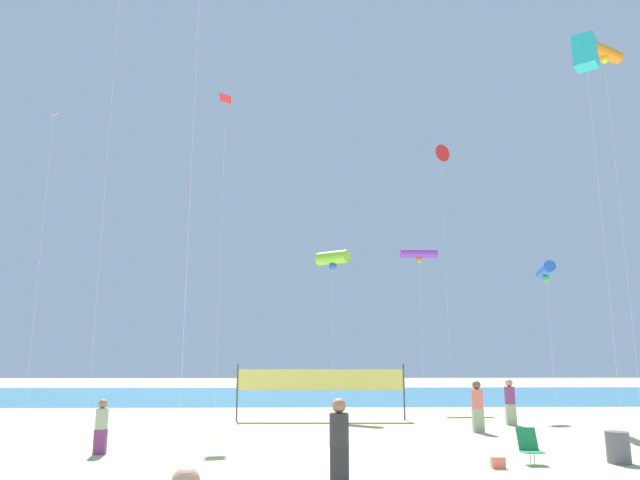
# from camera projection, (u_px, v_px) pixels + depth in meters

# --- Properties ---
(ground_plane) EXTENTS (120.00, 120.00, 0.00)m
(ground_plane) POSITION_uv_depth(u_px,v_px,m) (312.00, 474.00, 13.76)
(ground_plane) COLOR #D1BC89
(ocean_band) EXTENTS (120.00, 20.00, 0.01)m
(ocean_band) POSITION_uv_depth(u_px,v_px,m) (308.00, 395.00, 41.24)
(ocean_band) COLOR teal
(ocean_band) RESTS_ON ground
(beachgoer_plum_shirt) EXTENTS (0.42, 0.42, 1.83)m
(beachgoer_plum_shirt) POSITION_uv_depth(u_px,v_px,m) (510.00, 400.00, 23.67)
(beachgoer_plum_shirt) COLOR #99B28C
(beachgoer_plum_shirt) RESTS_ON ground
(beachgoer_sage_shirt) EXTENTS (0.35, 0.35, 1.54)m
(beachgoer_sage_shirt) POSITION_uv_depth(u_px,v_px,m) (101.00, 425.00, 16.66)
(beachgoer_sage_shirt) COLOR #7A3872
(beachgoer_sage_shirt) RESTS_ON ground
(beachgoer_coral_shirt) EXTENTS (0.43, 0.43, 1.86)m
(beachgoer_coral_shirt) POSITION_uv_depth(u_px,v_px,m) (477.00, 405.00, 21.44)
(beachgoer_coral_shirt) COLOR #99B28C
(beachgoer_coral_shirt) RESTS_ON ground
(beachgoer_charcoal_shirt) EXTENTS (0.42, 0.42, 1.86)m
(beachgoer_charcoal_shirt) POSITION_uv_depth(u_px,v_px,m) (339.00, 439.00, 12.55)
(beachgoer_charcoal_shirt) COLOR #2D2D33
(beachgoer_charcoal_shirt) RESTS_ON ground
(folding_beach_chair) EXTENTS (0.52, 0.65, 0.89)m
(folding_beach_chair) POSITION_uv_depth(u_px,v_px,m) (529.00, 445.00, 15.21)
(folding_beach_chair) COLOR #1E8C4C
(folding_beach_chair) RESTS_ON ground
(trash_barrel) EXTENTS (0.60, 0.60, 0.80)m
(trash_barrel) POSITION_uv_depth(u_px,v_px,m) (618.00, 447.00, 15.22)
(trash_barrel) COLOR #595960
(trash_barrel) RESTS_ON ground
(volleyball_net) EXTENTS (7.47, 0.27, 2.40)m
(volleyball_net) POSITION_uv_depth(u_px,v_px,m) (321.00, 382.00, 25.57)
(volleyball_net) COLOR #4C4C51
(volleyball_net) RESTS_ON ground
(beach_handbag) EXTENTS (0.34, 0.17, 0.28)m
(beach_handbag) POSITION_uv_depth(u_px,v_px,m) (498.00, 463.00, 14.49)
(beach_handbag) COLOR #EA7260
(beach_handbag) RESTS_ON ground
(kite_cyan_box) EXTENTS (1.16, 1.16, 15.59)m
(kite_cyan_box) POSITION_uv_depth(u_px,v_px,m) (585.00, 53.00, 23.50)
(kite_cyan_box) COLOR silver
(kite_cyan_box) RESTS_ON ground
(kite_orange_tube) EXTENTS (2.10, 1.51, 16.46)m
(kite_orange_tube) POSITION_uv_depth(u_px,v_px,m) (604.00, 53.00, 25.88)
(kite_orange_tube) COLOR silver
(kite_orange_tube) RESTS_ON ground
(kite_red_diamond) EXTENTS (0.90, 0.90, 15.98)m
(kite_red_diamond) POSITION_uv_depth(u_px,v_px,m) (226.00, 103.00, 29.51)
(kite_red_diamond) COLOR silver
(kite_red_diamond) RESTS_ON ground
(kite_lime_tube) EXTENTS (1.84, 1.57, 8.09)m
(kite_lime_tube) POSITION_uv_depth(u_px,v_px,m) (333.00, 258.00, 29.80)
(kite_lime_tube) COLOR silver
(kite_lime_tube) RESTS_ON ground
(kite_red_delta) EXTENTS (1.17, 0.81, 15.92)m
(kite_red_delta) POSITION_uv_depth(u_px,v_px,m) (441.00, 154.00, 36.57)
(kite_red_delta) COLOR silver
(kite_red_delta) RESTS_ON ground
(kite_blue_tube) EXTENTS (1.01, 2.32, 6.61)m
(kite_blue_tube) POSITION_uv_depth(u_px,v_px,m) (545.00, 270.00, 24.55)
(kite_blue_tube) COLOR silver
(kite_blue_tube) RESTS_ON ground
(kite_pink_diamond) EXTENTS (0.55, 0.55, 13.97)m
(kite_pink_diamond) POSITION_uv_depth(u_px,v_px,m) (52.00, 130.00, 26.65)
(kite_pink_diamond) COLOR silver
(kite_pink_diamond) RESTS_ON ground
(kite_violet_tube) EXTENTS (2.15, 0.57, 8.92)m
(kite_violet_tube) POSITION_uv_depth(u_px,v_px,m) (419.00, 254.00, 33.82)
(kite_violet_tube) COLOR silver
(kite_violet_tube) RESTS_ON ground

